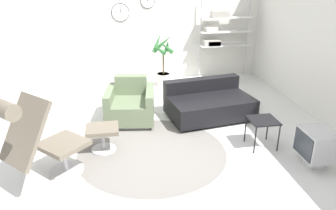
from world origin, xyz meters
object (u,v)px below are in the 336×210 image
object	(u,v)px
armchair_red	(130,106)
couch_low	(209,104)
side_table	(263,123)
ottoman	(103,133)
lounge_chair	(35,133)
crt_television	(317,146)
potted_plant	(163,65)
shelf_unit	(219,31)

from	to	relation	value
armchair_red	couch_low	size ratio (longest dim) A/B	0.59
side_table	armchair_red	bearing A→B (deg)	146.38
ottoman	armchair_red	world-z (taller)	armchair_red
lounge_chair	crt_television	xyz separation A→B (m)	(3.54, -0.14, -0.43)
couch_low	potted_plant	bearing A→B (deg)	-82.81
armchair_red	crt_television	bearing A→B (deg)	150.40
lounge_chair	potted_plant	bearing A→B (deg)	104.68
ottoman	armchair_red	distance (m)	1.06
lounge_chair	ottoman	size ratio (longest dim) A/B	2.64
ottoman	couch_low	distance (m)	2.03
shelf_unit	side_table	bearing A→B (deg)	-96.28
potted_plant	shelf_unit	xyz separation A→B (m)	(1.38, 0.35, 0.65)
ottoman	side_table	size ratio (longest dim) A/B	1.07
couch_low	crt_television	size ratio (longest dim) A/B	3.08
shelf_unit	couch_low	bearing A→B (deg)	-111.09
ottoman	potted_plant	xyz separation A→B (m)	(1.30, 2.72, 0.20)
couch_low	crt_television	distance (m)	2.00
lounge_chair	shelf_unit	xyz separation A→B (m)	(3.40, 3.79, 0.41)
side_table	shelf_unit	xyz separation A→B (m)	(0.37, 3.34, 0.74)
side_table	crt_television	distance (m)	0.78
lounge_chair	potted_plant	size ratio (longest dim) A/B	1.03
shelf_unit	armchair_red	bearing A→B (deg)	-136.32
lounge_chair	armchair_red	size ratio (longest dim) A/B	1.33
crt_television	armchair_red	bearing A→B (deg)	53.40
couch_low	shelf_unit	size ratio (longest dim) A/B	0.82
crt_television	shelf_unit	distance (m)	4.02
lounge_chair	couch_low	distance (m)	3.05
ottoman	crt_television	world-z (taller)	crt_television
ottoman	side_table	bearing A→B (deg)	-6.77
armchair_red	crt_television	distance (m)	2.97
armchair_red	crt_television	xyz separation A→B (m)	(2.36, -1.81, 0.00)
armchair_red	shelf_unit	size ratio (longest dim) A/B	0.49
armchair_red	couch_low	distance (m)	1.37
side_table	potted_plant	size ratio (longest dim) A/B	0.37
crt_television	potted_plant	distance (m)	3.89
lounge_chair	potted_plant	world-z (taller)	lounge_chair
potted_plant	couch_low	bearing A→B (deg)	-73.88
ottoman	side_table	distance (m)	2.32
lounge_chair	ottoman	world-z (taller)	lounge_chair
lounge_chair	crt_television	world-z (taller)	lounge_chair
shelf_unit	lounge_chair	bearing A→B (deg)	-131.85
couch_low	potted_plant	xyz separation A→B (m)	(-0.53, 1.84, 0.24)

